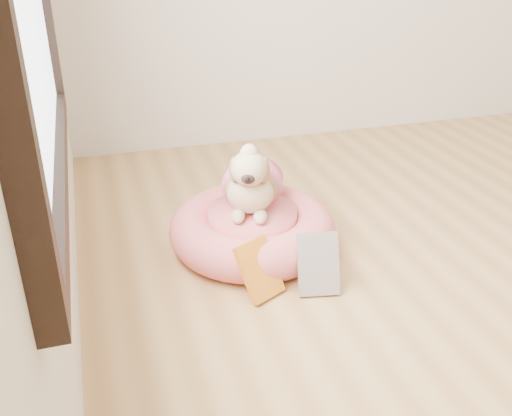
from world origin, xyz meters
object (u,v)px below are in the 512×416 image
object	(u,v)px
pet_bed	(252,229)
book_yellow	(259,270)
dog	(252,170)
book_white	(318,264)

from	to	relation	value
pet_bed	book_yellow	bearing A→B (deg)	-102.37
pet_bed	dog	world-z (taller)	dog
book_yellow	book_white	xyz separation A→B (m)	(0.21, -0.04, 0.01)
pet_bed	book_white	distance (m)	0.39
pet_bed	dog	size ratio (longest dim) A/B	1.58
pet_bed	book_yellow	world-z (taller)	book_yellow
dog	book_white	bearing A→B (deg)	-50.95
pet_bed	book_yellow	xyz separation A→B (m)	(-0.07, -0.32, 0.02)
pet_bed	book_white	xyz separation A→B (m)	(0.14, -0.36, 0.02)
pet_bed	book_yellow	distance (m)	0.33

